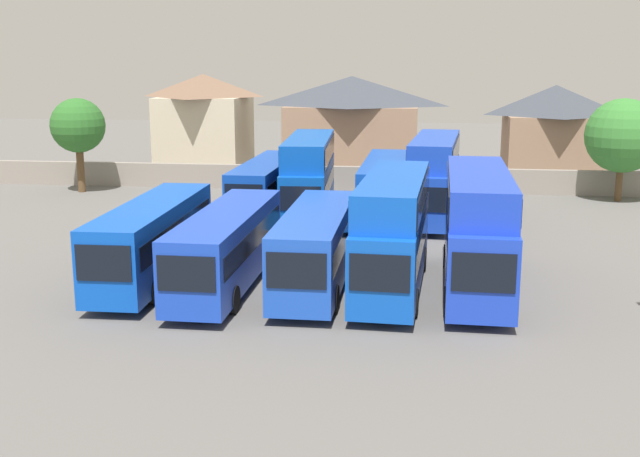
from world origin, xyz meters
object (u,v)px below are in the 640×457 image
(house_terrace_centre, at_px, (352,125))
(house_terrace_left, at_px, (204,122))
(bus_7, at_px, (309,173))
(bus_3, at_px, (316,244))
(bus_1, at_px, (153,236))
(bus_5, at_px, (477,224))
(bus_2, at_px, (227,244))
(bus_4, at_px, (393,227))
(bus_9, at_px, (434,174))
(tree_behind_wall, at_px, (623,136))
(bus_8, at_px, (386,185))
(bus_6, at_px, (266,185))
(tree_left_of_lot, at_px, (78,126))
(house_terrace_right, at_px, (554,130))

(house_terrace_centre, bearing_deg, house_terrace_left, 178.09)
(house_terrace_centre, bearing_deg, bus_7, -93.18)
(bus_3, bearing_deg, bus_1, -92.61)
(bus_5, xyz_separation_m, house_terrace_left, (-20.85, 33.20, 1.40))
(bus_2, bearing_deg, house_terrace_centre, 176.40)
(bus_4, xyz_separation_m, bus_9, (1.97, 15.09, 0.08))
(bus_2, height_order, house_terrace_centre, house_terrace_centre)
(tree_behind_wall, bearing_deg, bus_9, -148.20)
(bus_2, xyz_separation_m, house_terrace_centre, (2.45, 33.62, 2.30))
(house_terrace_left, bearing_deg, bus_5, -57.87)
(bus_4, relative_size, bus_7, 0.95)
(bus_9, bearing_deg, bus_1, -35.42)
(tree_behind_wall, bearing_deg, bus_8, -153.45)
(bus_1, height_order, house_terrace_left, house_terrace_left)
(bus_2, bearing_deg, tree_behind_wall, 137.58)
(bus_7, relative_size, house_terrace_left, 1.37)
(bus_1, distance_m, bus_6, 14.99)
(bus_5, height_order, house_terrace_centre, house_terrace_centre)
(bus_9, bearing_deg, tree_behind_wall, 126.65)
(bus_6, bearing_deg, house_terrace_centre, 169.35)
(bus_9, xyz_separation_m, tree_left_of_lot, (-25.47, 6.89, 2.00))
(bus_5, bearing_deg, tree_behind_wall, 155.18)
(house_terrace_centre, bearing_deg, house_terrace_right, 1.72)
(bus_1, xyz_separation_m, bus_6, (2.21, 14.82, -0.02))
(tree_left_of_lot, relative_size, tree_behind_wall, 0.97)
(bus_4, relative_size, house_terrace_left, 1.31)
(bus_3, relative_size, house_terrace_left, 1.30)
(bus_7, relative_size, house_terrace_right, 1.40)
(bus_1, distance_m, bus_4, 10.60)
(bus_8, bearing_deg, house_terrace_right, 146.27)
(bus_8, relative_size, bus_9, 1.07)
(bus_2, relative_size, bus_5, 1.03)
(bus_1, relative_size, bus_7, 1.02)
(bus_6, bearing_deg, bus_5, 40.06)
(bus_8, bearing_deg, bus_1, -31.90)
(bus_6, relative_size, house_terrace_centre, 1.05)
(house_terrace_left, xyz_separation_m, tree_left_of_lot, (-6.15, -11.73, 0.59))
(bus_9, bearing_deg, house_terrace_left, -129.10)
(bus_2, relative_size, bus_7, 1.03)
(house_terrace_centre, height_order, house_terrace_right, house_terrace_centre)
(bus_2, distance_m, house_terrace_centre, 33.79)
(bus_7, bearing_deg, house_terrace_left, -151.57)
(house_terrace_left, height_order, tree_behind_wall, house_terrace_left)
(bus_1, relative_size, tree_left_of_lot, 1.70)
(bus_2, bearing_deg, bus_9, 150.28)
(tree_left_of_lot, bearing_deg, bus_7, -21.92)
(bus_2, relative_size, bus_3, 1.09)
(tree_left_of_lot, bearing_deg, house_terrace_left, 62.32)
(bus_2, relative_size, house_terrace_right, 1.44)
(bus_2, height_order, bus_6, bus_6)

